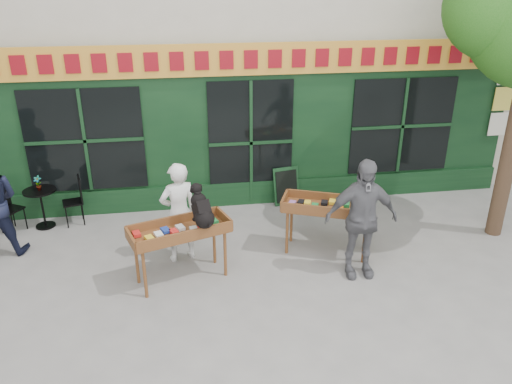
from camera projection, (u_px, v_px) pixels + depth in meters
ground at (271, 259)px, 8.49m from camera, size 80.00×80.00×0.00m
book_cart_center at (180, 233)px, 7.63m from camera, size 1.62×1.06×0.99m
dog at (202, 205)px, 7.45m from camera, size 0.51×0.68×0.60m
woman at (179, 213)px, 8.20m from camera, size 0.73×0.59×1.73m
book_cart_right at (328, 209)px, 8.43m from camera, size 1.62×1.15×0.99m
man_right at (361, 219)px, 7.73m from camera, size 1.17×0.53×1.96m
bistro_table at (41, 201)px, 9.39m from camera, size 0.60×0.60×0.76m
bistro_chair_left at (6, 203)px, 9.25m from camera, size 0.50×0.50×0.95m
bistro_chair_right at (77, 196)px, 9.55m from camera, size 0.44×0.44×0.95m
potted_plant at (38, 183)px, 9.25m from camera, size 0.17×0.14×0.28m
chalkboard at (286, 186)px, 10.42m from camera, size 0.59×0.29×0.79m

